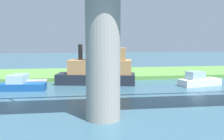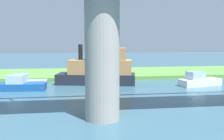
{
  "view_description": "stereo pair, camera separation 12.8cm",
  "coord_description": "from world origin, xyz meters",
  "views": [
    {
      "loc": [
        4.36,
        33.78,
        5.31
      ],
      "look_at": [
        0.09,
        5.0,
        2.0
      ],
      "focal_mm": 41.64,
      "sensor_mm": 36.0,
      "label": 1
    },
    {
      "loc": [
        4.23,
        33.8,
        5.31
      ],
      "look_at": [
        0.09,
        5.0,
        2.0
      ],
      "focal_mm": 41.64,
      "sensor_mm": 36.0,
      "label": 2
    }
  ],
  "objects": [
    {
      "name": "ground_plane",
      "position": [
        0.0,
        0.0,
        0.0
      ],
      "size": [
        160.0,
        160.0,
        0.0
      ],
      "primitive_type": "plane",
      "color": "#386075"
    },
    {
      "name": "motorboat_white",
      "position": [
        1.34,
        2.28,
        1.8
      ],
      "size": [
        9.95,
        5.1,
        4.85
      ],
      "color": "#1E232D",
      "rests_on": "ground"
    },
    {
      "name": "bridge_pylon",
      "position": [
        2.43,
        16.75,
        4.39
      ],
      "size": [
        2.3,
        2.3,
        8.78
      ],
      "primitive_type": "cylinder",
      "color": "#9E998E",
      "rests_on": "ground"
    },
    {
      "name": "pontoon_yellow",
      "position": [
        10.0,
        5.26,
        0.58
      ],
      "size": [
        5.02,
        2.18,
        1.63
      ],
      "color": "#195199",
      "rests_on": "ground"
    },
    {
      "name": "houseboat_blue",
      "position": [
        -10.24,
        5.26,
        0.61
      ],
      "size": [
        5.39,
        2.99,
        1.7
      ],
      "color": "white",
      "rests_on": "ground"
    },
    {
      "name": "person_on_bank",
      "position": [
        -1.3,
        -2.18,
        1.2
      ],
      "size": [
        0.5,
        0.5,
        1.39
      ],
      "color": "#2D334C",
      "rests_on": "grassy_bank"
    },
    {
      "name": "grassy_bank",
      "position": [
        0.0,
        -6.0,
        0.25
      ],
      "size": [
        80.0,
        12.0,
        0.5
      ],
      "primitive_type": "cube",
      "color": "#5B9342",
      "rests_on": "ground"
    },
    {
      "name": "motorboat_red",
      "position": [
        9.89,
        2.88,
        0.54
      ],
      "size": [
        4.61,
        1.91,
        1.5
      ],
      "color": "#99999E",
      "rests_on": "ground"
    },
    {
      "name": "mooring_post",
      "position": [
        -1.51,
        -1.19,
        1.02
      ],
      "size": [
        0.2,
        0.2,
        1.04
      ],
      "primitive_type": "cylinder",
      "color": "brown",
      "rests_on": "grassy_bank"
    }
  ]
}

